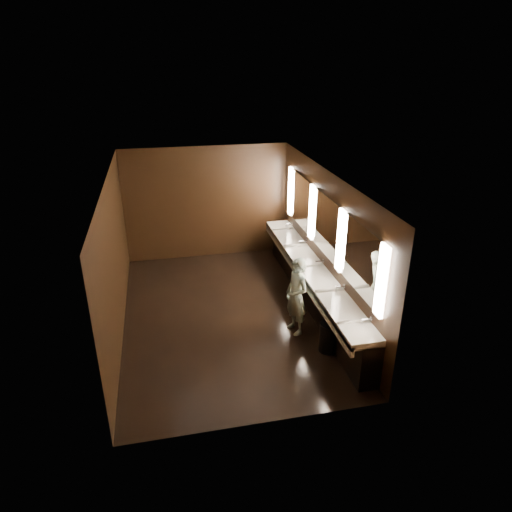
{
  "coord_description": "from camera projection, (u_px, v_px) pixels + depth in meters",
  "views": [
    {
      "loc": [
        -1.08,
        -7.8,
        4.83
      ],
      "look_at": [
        0.6,
        0.0,
        1.23
      ],
      "focal_mm": 32.0,
      "sensor_mm": 36.0,
      "label": 1
    }
  ],
  "objects": [
    {
      "name": "sink_counter",
      "position": [
        313.0,
        284.0,
        9.29
      ],
      "size": [
        0.55,
        5.4,
        1.01
      ],
      "color": "black",
      "rests_on": "floor"
    },
    {
      "name": "wall_left",
      "position": [
        115.0,
        260.0,
        8.19
      ],
      "size": [
        0.02,
        6.0,
        2.8
      ],
      "primitive_type": "cube",
      "color": "black",
      "rests_on": "floor"
    },
    {
      "name": "wall_front",
      "position": [
        259.0,
        341.0,
        5.9
      ],
      "size": [
        4.0,
        0.02,
        2.8
      ],
      "primitive_type": "cube",
      "color": "black",
      "rests_on": "floor"
    },
    {
      "name": "wall_back",
      "position": [
        207.0,
        203.0,
        11.25
      ],
      "size": [
        4.0,
        0.02,
        2.8
      ],
      "primitive_type": "cube",
      "color": "black",
      "rests_on": "floor"
    },
    {
      "name": "ceiling",
      "position": [
        222.0,
        178.0,
        8.0
      ],
      "size": [
        4.0,
        6.0,
        0.02
      ],
      "primitive_type": "cube",
      "color": "#2D2D2B",
      "rests_on": "wall_back"
    },
    {
      "name": "trash_bin",
      "position": [
        329.0,
        337.0,
        7.95
      ],
      "size": [
        0.4,
        0.4,
        0.54
      ],
      "primitive_type": "cylinder",
      "rotation": [
        0.0,
        0.0,
        -0.16
      ],
      "color": "black",
      "rests_on": "floor"
    },
    {
      "name": "wall_right",
      "position": [
        325.0,
        242.0,
        8.96
      ],
      "size": [
        0.02,
        6.0,
        2.8
      ],
      "primitive_type": "cube",
      "color": "black",
      "rests_on": "floor"
    },
    {
      "name": "mirror_band",
      "position": [
        326.0,
        225.0,
        8.81
      ],
      "size": [
        0.06,
        5.03,
        1.15
      ],
      "color": "#FFE4C8",
      "rests_on": "wall_right"
    },
    {
      "name": "floor",
      "position": [
        227.0,
        314.0,
        9.15
      ],
      "size": [
        6.0,
        6.0,
        0.0
      ],
      "primitive_type": "plane",
      "color": "black",
      "rests_on": "ground"
    },
    {
      "name": "person",
      "position": [
        296.0,
        296.0,
        8.31
      ],
      "size": [
        0.5,
        0.62,
        1.49
      ],
      "primitive_type": "imported",
      "rotation": [
        0.0,
        0.0,
        -1.28
      ],
      "color": "#8BC2CF",
      "rests_on": "floor"
    }
  ]
}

